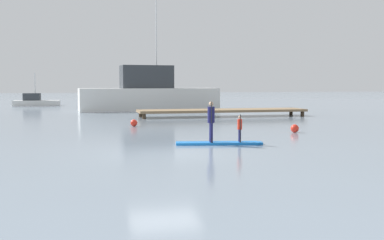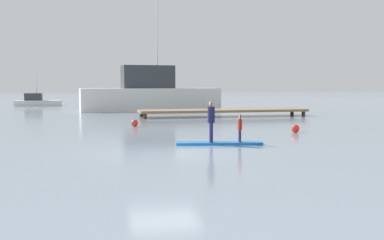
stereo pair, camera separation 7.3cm
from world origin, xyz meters
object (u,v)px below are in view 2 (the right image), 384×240
Objects in this scene: paddler_child_solo at (240,127)px; fishing_boat_green_midground at (37,101)px; mooring_buoy_far at (295,129)px; paddler_adult at (211,119)px; paddleboard_near at (219,143)px; fishing_boat_white_large at (150,94)px; mooring_buoy_near at (135,123)px.

fishing_boat_green_midground reaches higher than paddler_child_solo.
paddler_child_solo is at bearing -138.27° from mooring_buoy_far.
paddler_child_solo is at bearing -10.69° from paddler_adult.
paddleboard_near is at bearing -74.28° from fishing_boat_green_midground.
fishing_boat_white_large reaches higher than paddleboard_near.
fishing_boat_green_midground is 29.59m from mooring_buoy_near.
paddler_child_solo is at bearing -70.07° from mooring_buoy_near.
fishing_boat_white_large reaches higher than mooring_buoy_far.
fishing_boat_green_midground reaches higher than paddleboard_near.
fishing_boat_green_midground is (-10.23, 37.42, -0.54)m from paddler_adult.
paddler_adult is at bearing -92.23° from fishing_boat_white_large.
mooring_buoy_near reaches higher than paddleboard_near.
fishing_boat_white_large is at bearing -47.46° from fishing_boat_green_midground.
fishing_boat_green_midground is (-11.21, 12.21, -0.98)m from fishing_boat_white_large.
mooring_buoy_far is at bearing -65.20° from fishing_boat_green_midground.
paddler_adult is 38.80m from fishing_boat_green_midground.
paddler_child_solo is 5.72m from mooring_buoy_far.
fishing_boat_white_large is at bearing 88.51° from paddleboard_near.
paddler_child_solo is at bearing -73.17° from fishing_boat_green_midground.
mooring_buoy_far is (7.58, -5.38, 0.01)m from mooring_buoy_near.
mooring_buoy_near is (8.06, -28.47, -0.31)m from fishing_boat_green_midground.
fishing_boat_white_large is at bearing 79.04° from mooring_buoy_near.
paddler_child_solo reaches higher than paddleboard_near.
paddleboard_near is 8.75× the size of mooring_buoy_near.
paddler_child_solo is 39.33m from fishing_boat_green_midground.
mooring_buoy_far is (4.26, 3.80, -0.49)m from paddler_child_solo.
paddler_child_solo is 2.71× the size of mooring_buoy_far.
mooring_buoy_near is 0.97× the size of mooring_buoy_far.
paddler_adult is 6.54m from mooring_buoy_far.
paddler_child_solo is at bearing -11.22° from paddleboard_near.
paddler_adult is 4.07× the size of mooring_buoy_near.
mooring_buoy_near is at bearing 144.66° from mooring_buoy_far.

